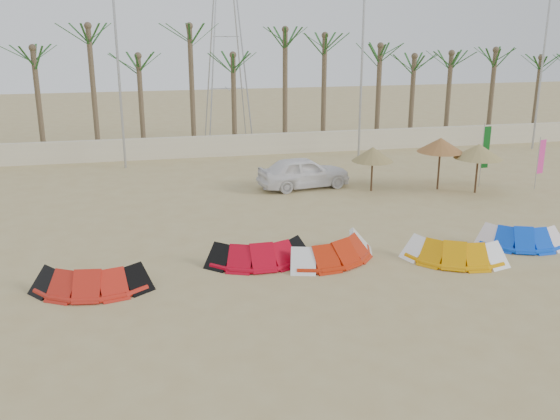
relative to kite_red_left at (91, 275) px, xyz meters
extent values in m
plane|color=tan|center=(6.71, -3.19, -0.42)|extent=(120.00, 120.00, 0.00)
cube|color=beige|center=(6.71, 18.81, 0.23)|extent=(60.00, 0.30, 1.30)
cylinder|color=brown|center=(2.71, 20.31, 2.83)|extent=(0.32, 0.32, 6.50)
ellipsoid|color=#194719|center=(2.71, 20.31, 6.08)|extent=(4.00, 4.00, 2.40)
cylinder|color=brown|center=(12.71, 20.31, 2.83)|extent=(0.32, 0.32, 6.50)
ellipsoid|color=#194719|center=(12.71, 20.31, 6.08)|extent=(4.00, 4.00, 2.40)
cylinder|color=brown|center=(22.71, 20.31, 2.83)|extent=(0.32, 0.32, 6.50)
ellipsoid|color=#194719|center=(22.71, 20.31, 6.08)|extent=(4.00, 4.00, 2.40)
cylinder|color=brown|center=(30.71, 20.31, 2.83)|extent=(0.32, 0.32, 6.50)
cylinder|color=#A5A8AD|center=(0.71, 16.81, 5.08)|extent=(0.14, 0.14, 11.00)
cylinder|color=#A5A8AD|center=(14.71, 16.81, 5.08)|extent=(0.14, 0.14, 11.00)
cylinder|color=#A5A8AD|center=(26.71, 16.81, 5.08)|extent=(0.14, 0.14, 11.00)
cylinder|color=red|center=(0.00, -0.32, -0.32)|extent=(3.33, 0.64, 0.20)
cube|color=black|center=(-1.50, -0.22, -0.17)|extent=(0.74, 1.17, 0.40)
cube|color=black|center=(1.50, -0.22, -0.17)|extent=(0.74, 1.17, 0.40)
cylinder|color=#AB0416|center=(5.57, 0.87, -0.32)|extent=(3.34, 0.25, 0.20)
cube|color=black|center=(4.06, 0.97, -0.17)|extent=(0.62, 1.11, 0.40)
cube|color=black|center=(7.07, 0.97, -0.17)|extent=(0.62, 1.11, 0.40)
cylinder|color=#B62209|center=(8.15, 0.59, -0.32)|extent=(3.10, 1.85, 0.20)
cube|color=white|center=(6.60, 0.69, -0.17)|extent=(1.06, 1.25, 0.40)
cube|color=white|center=(9.70, 0.69, -0.17)|extent=(1.06, 1.25, 0.40)
cylinder|color=orange|center=(12.24, -0.43, -0.32)|extent=(2.93, 1.67, 0.20)
cube|color=white|center=(10.80, -0.33, -0.17)|extent=(1.04, 1.25, 0.40)
cube|color=white|center=(13.68, -0.33, -0.17)|extent=(1.04, 1.25, 0.40)
cylinder|color=blue|center=(15.38, 0.39, -0.32)|extent=(2.73, 1.20, 0.20)
cube|color=white|center=(14.10, 0.49, -0.17)|extent=(0.95, 1.24, 0.40)
cube|color=white|center=(16.67, 0.49, -0.17)|extent=(0.95, 1.24, 0.40)
cylinder|color=#4C331E|center=(12.72, 9.15, 0.63)|extent=(0.10, 0.10, 2.11)
cone|color=#9A864E|center=(12.72, 9.15, 1.44)|extent=(2.05, 2.05, 0.70)
cylinder|color=#4C331E|center=(17.58, 7.74, 0.74)|extent=(0.10, 0.10, 2.32)
cone|color=tan|center=(17.58, 7.74, 1.65)|extent=(2.35, 2.35, 0.70)
cylinder|color=#4C331E|center=(16.06, 8.73, 0.83)|extent=(0.10, 0.10, 2.50)
cone|color=#A16736|center=(16.06, 8.73, 1.83)|extent=(2.29, 2.29, 0.70)
cylinder|color=#A5A8AD|center=(20.85, 7.74, 0.89)|extent=(0.04, 0.04, 2.62)
cube|color=#E83496|center=(21.07, 7.74, 1.21)|extent=(0.41, 0.12, 1.71)
cylinder|color=#A5A8AD|center=(18.36, 8.76, 1.20)|extent=(0.04, 0.04, 3.24)
cube|color=#0B4D15|center=(18.58, 8.76, 1.59)|extent=(0.42, 0.09, 2.11)
imported|color=white|center=(9.59, 10.48, 0.37)|extent=(4.85, 2.52, 1.58)
camera|label=1|loc=(1.97, -19.04, 7.77)|focal=40.00mm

